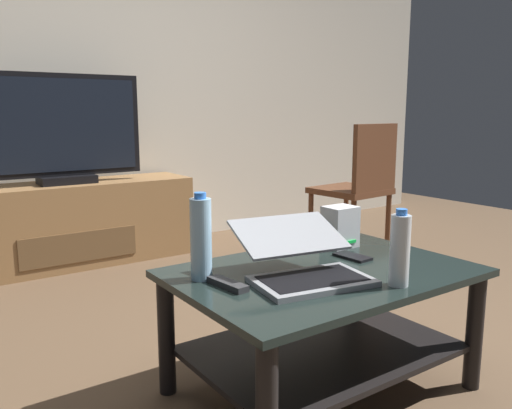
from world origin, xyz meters
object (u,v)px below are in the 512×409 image
(router_box, at_px, (340,227))
(laptop, at_px, (302,261))
(coffee_table, at_px, (322,308))
(media_cabinet, at_px, (69,224))
(television, at_px, (64,131))
(tv_remote, at_px, (228,284))
(dining_chair, at_px, (360,183))
(cell_phone, at_px, (352,257))
(water_bottle_near, at_px, (400,250))
(water_bottle_far, at_px, (201,238))

(router_box, bearing_deg, laptop, -149.55)
(coffee_table, xyz_separation_m, media_cabinet, (-0.29, 2.13, -0.04))
(laptop, bearing_deg, television, 94.49)
(coffee_table, relative_size, laptop, 2.29)
(television, xyz_separation_m, tv_remote, (-0.08, -2.07, -0.41))
(dining_chair, relative_size, router_box, 5.52)
(laptop, distance_m, cell_phone, 0.32)
(cell_phone, bearing_deg, media_cabinet, 99.12)
(coffee_table, bearing_deg, television, 97.83)
(media_cabinet, height_order, water_bottle_near, water_bottle_near)
(television, bearing_deg, dining_chair, -28.48)
(laptop, bearing_deg, water_bottle_near, -48.56)
(television, height_order, water_bottle_far, television)
(television, height_order, laptop, television)
(media_cabinet, bearing_deg, router_box, -73.90)
(router_box, distance_m, water_bottle_far, 0.67)
(television, relative_size, cell_phone, 6.95)
(television, height_order, water_bottle_near, television)
(coffee_table, bearing_deg, water_bottle_far, 159.23)
(media_cabinet, relative_size, cell_phone, 11.41)
(television, height_order, tv_remote, television)
(coffee_table, distance_m, media_cabinet, 2.15)
(television, bearing_deg, water_bottle_near, -81.10)
(water_bottle_near, relative_size, cell_phone, 1.76)
(media_cabinet, relative_size, router_box, 9.65)
(coffee_table, height_order, tv_remote, tv_remote)
(dining_chair, relative_size, tv_remote, 5.70)
(cell_phone, height_order, tv_remote, tv_remote)
(tv_remote, bearing_deg, water_bottle_near, -39.99)
(television, xyz_separation_m, cell_phone, (0.48, -2.06, -0.41))
(television, height_order, dining_chair, television)
(cell_phone, bearing_deg, water_bottle_far, 166.16)
(dining_chair, height_order, laptop, dining_chair)
(dining_chair, bearing_deg, laptop, -141.42)
(dining_chair, bearing_deg, water_bottle_far, -150.12)
(dining_chair, bearing_deg, water_bottle_near, -132.44)
(media_cabinet, relative_size, dining_chair, 1.75)
(water_bottle_far, height_order, cell_phone, water_bottle_far)
(media_cabinet, distance_m, dining_chair, 1.95)
(router_box, bearing_deg, dining_chair, 41.01)
(water_bottle_near, distance_m, tv_remote, 0.55)
(router_box, xyz_separation_m, cell_phone, (-0.08, -0.15, -0.08))
(coffee_table, xyz_separation_m, laptop, (-0.12, -0.03, 0.20))
(television, bearing_deg, cell_phone, -76.91)
(dining_chair, bearing_deg, media_cabinet, 150.96)
(television, relative_size, water_bottle_near, 3.95)
(media_cabinet, bearing_deg, cell_phone, -77.04)
(cell_phone, bearing_deg, television, 99.25)
(coffee_table, bearing_deg, water_bottle_near, -72.74)
(coffee_table, relative_size, media_cabinet, 0.64)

